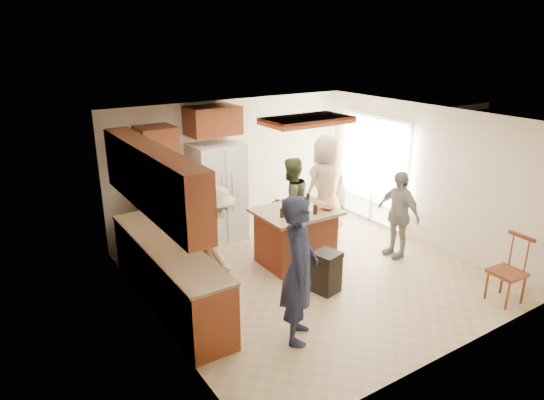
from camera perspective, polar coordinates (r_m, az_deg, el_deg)
room_shell at (r=11.54m, az=17.16°, el=4.25°), size 8.00×5.20×5.00m
person_front_left at (r=5.91m, az=3.21°, el=-8.22°), size 0.82×0.85×1.89m
person_behind_left at (r=8.61m, az=2.22°, el=-0.23°), size 0.84×0.57×1.61m
person_behind_right at (r=9.16m, az=6.38°, el=1.76°), size 0.95×0.65×1.89m
person_side_right at (r=8.45m, az=14.59°, el=-1.60°), size 0.47×0.89×1.51m
person_counter at (r=6.88m, az=-6.73°, el=-5.12°), size 0.72×1.17×1.69m
left_cabinetry at (r=6.76m, az=-12.69°, el=-4.91°), size 0.64×3.00×2.30m
back_wall_units at (r=8.52m, az=-11.51°, el=3.22°), size 1.80×0.60×2.45m
refrigerator at (r=8.88m, az=-6.43°, el=0.92°), size 0.90×0.76×1.80m
kitchen_island at (r=8.03m, az=2.79°, el=-4.25°), size 1.28×1.03×0.93m
island_items at (r=7.90m, az=4.60°, el=-0.82°), size 1.00×0.66×0.15m
trash_bin at (r=7.25m, az=6.41°, el=-8.40°), size 0.44×0.44×0.63m
spindle_chair at (r=7.67m, az=26.04°, el=-7.64°), size 0.45×0.45×0.99m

